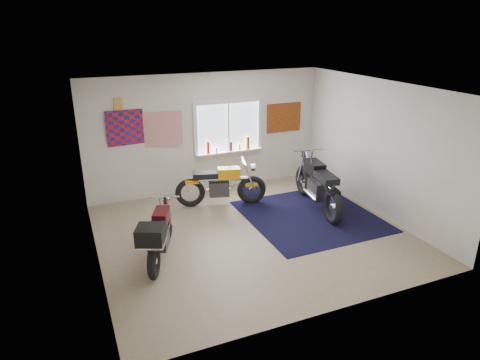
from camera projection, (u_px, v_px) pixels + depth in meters
name	position (u px, v px, depth m)	size (l,w,h in m)	color
ground	(252.00, 234.00, 8.00)	(5.50, 5.50, 0.00)	#9E896B
room_shell	(253.00, 150.00, 7.43)	(5.50, 5.50, 5.50)	white
navy_rug	(310.00, 216.00, 8.72)	(2.50, 2.60, 0.01)	black
window_assembly	(228.00, 131.00, 9.84)	(1.66, 0.17, 1.26)	white
oil_bottles	(232.00, 145.00, 9.92)	(1.07, 0.09, 0.30)	maroon
flag_display	(118.00, 104.00, 8.70)	(1.60, 0.10, 1.17)	red
triumph_poster	(284.00, 118.00, 10.31)	(0.90, 0.03, 0.70)	#A54C14
yellow_triumph	(221.00, 186.00, 9.13)	(1.92, 0.73, 0.99)	black
black_chrome_bike	(318.00, 186.00, 8.94)	(0.70, 2.22, 1.15)	black
maroon_tourer	(159.00, 235.00, 6.93)	(0.98, 1.76, 0.93)	black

